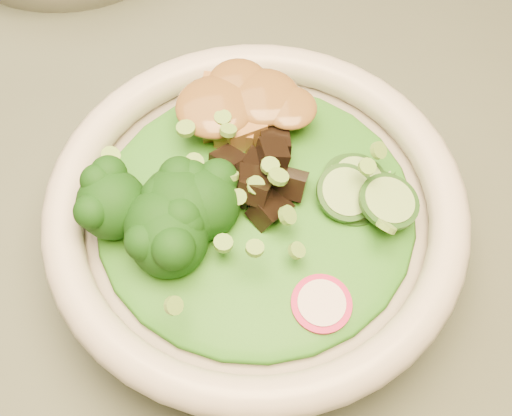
{
  "coord_description": "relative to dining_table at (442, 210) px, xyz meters",
  "views": [
    {
      "loc": [
        -0.19,
        -0.31,
        1.18
      ],
      "look_at": [
        -0.17,
        -0.09,
        0.81
      ],
      "focal_mm": 50.0,
      "sensor_mm": 36.0,
      "label": 1
    }
  ],
  "objects": [
    {
      "name": "lettuce_bed",
      "position": [
        -0.17,
        -0.09,
        0.17
      ],
      "size": [
        0.2,
        0.2,
        0.02
      ],
      "primitive_type": "ellipsoid",
      "color": "#1A5B13",
      "rests_on": "salad_bowl"
    },
    {
      "name": "floor",
      "position": [
        0.0,
        0.0,
        -0.64
      ],
      "size": [
        4.0,
        4.0,
        0.0
      ],
      "primitive_type": "plane",
      "color": "brown",
      "rests_on": "ground"
    },
    {
      "name": "scallion_garnish",
      "position": [
        -0.17,
        -0.09,
        0.2
      ],
      "size": [
        0.19,
        0.19,
        0.02
      ],
      "primitive_type": null,
      "color": "#619936",
      "rests_on": "salad_bowl"
    },
    {
      "name": "salad_bowl",
      "position": [
        -0.17,
        -0.09,
        0.15
      ],
      "size": [
        0.26,
        0.26,
        0.07
      ],
      "rotation": [
        0.0,
        0.0,
        0.33
      ],
      "color": "beige",
      "rests_on": "dining_table"
    },
    {
      "name": "mushroom_heap",
      "position": [
        -0.17,
        -0.08,
        0.19
      ],
      "size": [
        0.09,
        0.09,
        0.04
      ],
      "primitive_type": null,
      "rotation": [
        0.0,
        0.0,
        0.33
      ],
      "color": "black",
      "rests_on": "salad_bowl"
    },
    {
      "name": "broccoli_florets",
      "position": [
        -0.23,
        -0.1,
        0.19
      ],
      "size": [
        0.1,
        0.09,
        0.04
      ],
      "primitive_type": null,
      "rotation": [
        0.0,
        0.0,
        0.33
      ],
      "color": "black",
      "rests_on": "salad_bowl"
    },
    {
      "name": "radish_slices",
      "position": [
        -0.16,
        -0.15,
        0.18
      ],
      "size": [
        0.11,
        0.07,
        0.02
      ],
      "primitive_type": null,
      "rotation": [
        0.0,
        0.0,
        0.33
      ],
      "color": "#A60C3F",
      "rests_on": "salad_bowl"
    },
    {
      "name": "dining_table",
      "position": [
        0.0,
        0.0,
        0.0
      ],
      "size": [
        1.2,
        0.8,
        0.75
      ],
      "color": "black",
      "rests_on": "ground"
    },
    {
      "name": "peanut_sauce",
      "position": [
        -0.18,
        -0.03,
        0.2
      ],
      "size": [
        0.07,
        0.05,
        0.02
      ],
      "primitive_type": "ellipsoid",
      "color": "brown",
      "rests_on": "tofu_cubes"
    },
    {
      "name": "cucumber_slices",
      "position": [
        -0.11,
        -0.08,
        0.18
      ],
      "size": [
        0.09,
        0.09,
        0.03
      ],
      "primitive_type": null,
      "rotation": [
        0.0,
        0.0,
        0.33
      ],
      "color": "#91C16B",
      "rests_on": "salad_bowl"
    },
    {
      "name": "tofu_cubes",
      "position": [
        -0.18,
        -0.03,
        0.18
      ],
      "size": [
        0.1,
        0.08,
        0.03
      ],
      "primitive_type": null,
      "rotation": [
        0.0,
        0.0,
        0.33
      ],
      "color": "olive",
      "rests_on": "salad_bowl"
    }
  ]
}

